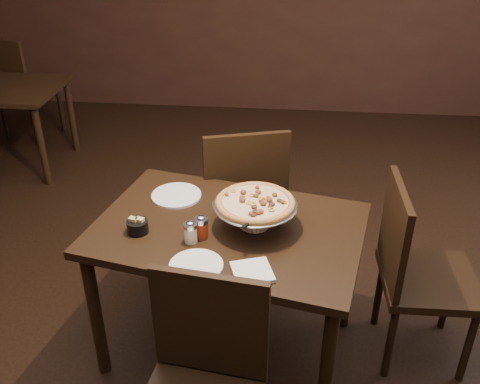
{
  "coord_description": "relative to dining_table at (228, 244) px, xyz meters",
  "views": [
    {
      "loc": [
        0.24,
        -2.03,
        2.14
      ],
      "look_at": [
        0.04,
        0.07,
        0.92
      ],
      "focal_mm": 40.0,
      "sensor_mm": 36.0,
      "label": 1
    }
  ],
  "objects": [
    {
      "name": "plate_near",
      "position": [
        -0.1,
        -0.31,
        0.11
      ],
      "size": [
        0.23,
        0.23,
        0.01
      ],
      "primitive_type": "cylinder",
      "color": "white",
      "rests_on": "dining_table"
    },
    {
      "name": "packet_caddy",
      "position": [
        -0.4,
        -0.09,
        0.13
      ],
      "size": [
        0.1,
        0.1,
        0.08
      ],
      "rotation": [
        0.0,
        0.0,
        -0.31
      ],
      "color": "black",
      "rests_on": "dining_table"
    },
    {
      "name": "dining_table",
      "position": [
        0.0,
        0.0,
        0.0
      ],
      "size": [
        1.37,
        1.05,
        0.76
      ],
      "rotation": [
        0.0,
        0.0,
        -0.21
      ],
      "color": "black",
      "rests_on": "ground"
    },
    {
      "name": "pepper_flake_shaker",
      "position": [
        -0.11,
        -0.1,
        0.15
      ],
      "size": [
        0.06,
        0.06,
        0.11
      ],
      "color": "maroon",
      "rests_on": "dining_table"
    },
    {
      "name": "plate_left",
      "position": [
        -0.29,
        0.24,
        0.11
      ],
      "size": [
        0.25,
        0.25,
        0.01
      ],
      "primitive_type": "cylinder",
      "color": "white",
      "rests_on": "dining_table"
    },
    {
      "name": "chair_far",
      "position": [
        0.01,
        0.63,
        -0.11
      ],
      "size": [
        0.58,
        0.58,
        1.01
      ],
      "rotation": [
        0.0,
        0.0,
        3.42
      ],
      "color": "black",
      "rests_on": "ground"
    },
    {
      "name": "chair_side",
      "position": [
        0.9,
        0.07,
        -0.13
      ],
      "size": [
        0.46,
        0.46,
        0.97
      ],
      "rotation": [
        0.0,
        0.0,
        1.59
      ],
      "color": "black",
      "rests_on": "ground"
    },
    {
      "name": "room",
      "position": [
        0.07,
        0.01,
        0.74
      ],
      "size": [
        6.04,
        7.04,
        2.84
      ],
      "color": "black",
      "rests_on": "ground"
    },
    {
      "name": "bg_chair_far",
      "position": [
        -2.23,
        2.5,
        -0.13
      ],
      "size": [
        0.57,
        0.57,
        0.97
      ],
      "rotation": [
        0.0,
        0.0,
        2.83
      ],
      "color": "black",
      "rests_on": "ground"
    },
    {
      "name": "pizza_stand",
      "position": [
        0.12,
        0.0,
        0.23
      ],
      "size": [
        0.39,
        0.39,
        0.16
      ],
      "color": "silver",
      "rests_on": "dining_table"
    },
    {
      "name": "parmesan_shaker",
      "position": [
        -0.15,
        -0.14,
        0.15
      ],
      "size": [
        0.06,
        0.06,
        0.11
      ],
      "color": "#F4F0BE",
      "rests_on": "dining_table"
    },
    {
      "name": "napkin_stack",
      "position": [
        0.14,
        -0.34,
        0.11
      ],
      "size": [
        0.2,
        0.2,
        0.02
      ],
      "primitive_type": "cube",
      "rotation": [
        0.0,
        0.0,
        0.32
      ],
      "color": "white",
      "rests_on": "dining_table"
    },
    {
      "name": "serving_spatula",
      "position": [
        0.11,
        -0.16,
        0.23
      ],
      "size": [
        0.14,
        0.14,
        0.02
      ],
      "rotation": [
        0.0,
        0.0,
        -0.54
      ],
      "color": "silver",
      "rests_on": "pizza_stand"
    }
  ]
}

